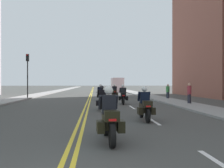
# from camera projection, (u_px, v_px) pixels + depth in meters

# --- Properties ---
(ground_plane) EXTENTS (264.00, 264.00, 0.00)m
(ground_plane) POSITION_uv_depth(u_px,v_px,m) (92.00, 91.00, 50.32)
(ground_plane) COLOR #41423F
(sidewalk_left) EXTENTS (2.49, 144.00, 0.12)m
(sidewalk_left) POSITION_uv_depth(u_px,v_px,m) (56.00, 91.00, 49.74)
(sidewalk_left) COLOR gray
(sidewalk_left) RESTS_ON ground
(sidewalk_right) EXTENTS (2.49, 144.00, 0.12)m
(sidewalk_right) POSITION_uv_depth(u_px,v_px,m) (127.00, 91.00, 50.90)
(sidewalk_right) COLOR gray
(sidewalk_right) RESTS_ON ground
(centreline_yellow_inner) EXTENTS (0.12, 132.00, 0.01)m
(centreline_yellow_inner) POSITION_uv_depth(u_px,v_px,m) (91.00, 91.00, 50.31)
(centreline_yellow_inner) COLOR yellow
(centreline_yellow_inner) RESTS_ON ground
(centreline_yellow_outer) EXTENTS (0.12, 132.00, 0.01)m
(centreline_yellow_outer) POSITION_uv_depth(u_px,v_px,m) (93.00, 91.00, 50.33)
(centreline_yellow_outer) COLOR yellow
(centreline_yellow_outer) RESTS_ON ground
(lane_dashes_white) EXTENTS (0.14, 56.40, 0.01)m
(lane_dashes_white) POSITION_uv_depth(u_px,v_px,m) (114.00, 96.00, 31.61)
(lane_dashes_white) COLOR silver
(lane_dashes_white) RESTS_ON ground
(motorcycle_0) EXTENTS (0.78, 2.17, 1.64)m
(motorcycle_0) POSITION_uv_depth(u_px,v_px,m) (109.00, 119.00, 6.78)
(motorcycle_0) COLOR black
(motorcycle_0) RESTS_ON ground
(motorcycle_1) EXTENTS (0.77, 2.20, 1.59)m
(motorcycle_1) POSITION_uv_depth(u_px,v_px,m) (145.00, 106.00, 10.69)
(motorcycle_1) COLOR black
(motorcycle_1) RESTS_ON ground
(motorcycle_2) EXTENTS (0.76, 2.23, 1.58)m
(motorcycle_2) POSITION_uv_depth(u_px,v_px,m) (102.00, 100.00, 14.87)
(motorcycle_2) COLOR black
(motorcycle_2) RESTS_ON ground
(motorcycle_3) EXTENTS (0.78, 2.12, 1.64)m
(motorcycle_3) POSITION_uv_depth(u_px,v_px,m) (123.00, 96.00, 19.22)
(motorcycle_3) COLOR black
(motorcycle_3) RESTS_ON ground
(motorcycle_4) EXTENTS (0.78, 2.11, 1.65)m
(motorcycle_4) POSITION_uv_depth(u_px,v_px,m) (100.00, 94.00, 23.30)
(motorcycle_4) COLOR black
(motorcycle_4) RESTS_ON ground
(motorcycle_5) EXTENTS (0.77, 2.23, 1.63)m
(motorcycle_5) POSITION_uv_depth(u_px,v_px,m) (115.00, 92.00, 27.59)
(motorcycle_5) COLOR black
(motorcycle_5) RESTS_ON ground
(traffic_light_near) EXTENTS (0.28, 0.38, 4.98)m
(traffic_light_near) POSITION_uv_depth(u_px,v_px,m) (28.00, 68.00, 25.83)
(traffic_light_near) COLOR black
(traffic_light_near) RESTS_ON ground
(pedestrian_0) EXTENTS (0.42, 0.40, 1.63)m
(pedestrian_0) POSITION_uv_depth(u_px,v_px,m) (168.00, 92.00, 25.07)
(pedestrian_0) COLOR #242C39
(pedestrian_0) RESTS_ON ground
(pedestrian_1) EXTENTS (0.44, 0.47, 1.74)m
(pedestrian_1) POSITION_uv_depth(u_px,v_px,m) (189.00, 93.00, 18.72)
(pedestrian_1) COLOR #282A36
(pedestrian_1) RESTS_ON ground
(parked_truck) EXTENTS (2.20, 6.50, 2.80)m
(parked_truck) POSITION_uv_depth(u_px,v_px,m) (117.00, 86.00, 47.16)
(parked_truck) COLOR #C5B1B9
(parked_truck) RESTS_ON ground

